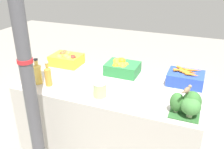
{
  "coord_description": "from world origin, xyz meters",
  "views": [
    {
      "loc": [
        0.77,
        -1.93,
        1.9
      ],
      "look_at": [
        0.0,
        0.0,
        0.94
      ],
      "focal_mm": 40.0,
      "sensor_mm": 36.0,
      "label": 1
    }
  ],
  "objects_px": {
    "broccoli_pile": "(188,104)",
    "sparrow_bird": "(187,89)",
    "juice_bottle_amber": "(48,76)",
    "support_pole": "(27,75)",
    "juice_bottle_ruby": "(28,70)",
    "pickle_jar": "(100,89)",
    "juice_bottle_golden": "(38,73)",
    "apple_crate": "(66,59)",
    "orange_crate": "(122,67)",
    "carrot_crate": "(186,78)"
  },
  "relations": [
    {
      "from": "broccoli_pile",
      "to": "juice_bottle_ruby",
      "type": "bearing_deg",
      "value": 178.75
    },
    {
      "from": "juice_bottle_amber",
      "to": "orange_crate",
      "type": "bearing_deg",
      "value": 42.88
    },
    {
      "from": "pickle_jar",
      "to": "sparrow_bird",
      "type": "relative_size",
      "value": 1.01
    },
    {
      "from": "support_pole",
      "to": "pickle_jar",
      "type": "distance_m",
      "value": 0.6
    },
    {
      "from": "orange_crate",
      "to": "sparrow_bird",
      "type": "distance_m",
      "value": 0.88
    },
    {
      "from": "apple_crate",
      "to": "juice_bottle_golden",
      "type": "height_order",
      "value": "juice_bottle_golden"
    },
    {
      "from": "support_pole",
      "to": "carrot_crate",
      "type": "bearing_deg",
      "value": 39.62
    },
    {
      "from": "carrot_crate",
      "to": "juice_bottle_ruby",
      "type": "relative_size",
      "value": 1.17
    },
    {
      "from": "juice_bottle_ruby",
      "to": "pickle_jar",
      "type": "xyz_separation_m",
      "value": [
        0.75,
        -0.01,
        -0.05
      ]
    },
    {
      "from": "juice_bottle_ruby",
      "to": "juice_bottle_amber",
      "type": "bearing_deg",
      "value": 0.0
    },
    {
      "from": "apple_crate",
      "to": "support_pole",
      "type": "bearing_deg",
      "value": -76.22
    },
    {
      "from": "juice_bottle_ruby",
      "to": "juice_bottle_golden",
      "type": "height_order",
      "value": "juice_bottle_ruby"
    },
    {
      "from": "orange_crate",
      "to": "carrot_crate",
      "type": "height_order",
      "value": "orange_crate"
    },
    {
      "from": "orange_crate",
      "to": "juice_bottle_amber",
      "type": "xyz_separation_m",
      "value": [
        -0.54,
        -0.5,
        0.03
      ]
    },
    {
      "from": "support_pole",
      "to": "orange_crate",
      "type": "xyz_separation_m",
      "value": [
        0.43,
        0.88,
        -0.22
      ]
    },
    {
      "from": "juice_bottle_amber",
      "to": "sparrow_bird",
      "type": "xyz_separation_m",
      "value": [
        1.23,
        -0.04,
        0.12
      ]
    },
    {
      "from": "orange_crate",
      "to": "broccoli_pile",
      "type": "xyz_separation_m",
      "value": [
        0.71,
        -0.53,
        0.03
      ]
    },
    {
      "from": "orange_crate",
      "to": "juice_bottle_amber",
      "type": "bearing_deg",
      "value": -137.12
    },
    {
      "from": "juice_bottle_amber",
      "to": "support_pole",
      "type": "bearing_deg",
      "value": -74.21
    },
    {
      "from": "juice_bottle_golden",
      "to": "orange_crate",
      "type": "bearing_deg",
      "value": 37.39
    },
    {
      "from": "apple_crate",
      "to": "juice_bottle_ruby",
      "type": "distance_m",
      "value": 0.51
    },
    {
      "from": "apple_crate",
      "to": "carrot_crate",
      "type": "height_order",
      "value": "carrot_crate"
    },
    {
      "from": "broccoli_pile",
      "to": "sparrow_bird",
      "type": "height_order",
      "value": "sparrow_bird"
    },
    {
      "from": "sparrow_bird",
      "to": "carrot_crate",
      "type": "bearing_deg",
      "value": 26.55
    },
    {
      "from": "apple_crate",
      "to": "juice_bottle_amber",
      "type": "distance_m",
      "value": 0.5
    },
    {
      "from": "pickle_jar",
      "to": "juice_bottle_amber",
      "type": "bearing_deg",
      "value": 178.89
    },
    {
      "from": "pickle_jar",
      "to": "sparrow_bird",
      "type": "bearing_deg",
      "value": -2.11
    },
    {
      "from": "carrot_crate",
      "to": "juice_bottle_ruby",
      "type": "distance_m",
      "value": 1.48
    },
    {
      "from": "carrot_crate",
      "to": "juice_bottle_amber",
      "type": "relative_size",
      "value": 1.37
    },
    {
      "from": "juice_bottle_ruby",
      "to": "pickle_jar",
      "type": "bearing_deg",
      "value": -0.78
    },
    {
      "from": "broccoli_pile",
      "to": "juice_bottle_golden",
      "type": "height_order",
      "value": "juice_bottle_golden"
    },
    {
      "from": "juice_bottle_ruby",
      "to": "pickle_jar",
      "type": "relative_size",
      "value": 2.1
    },
    {
      "from": "support_pole",
      "to": "juice_bottle_amber",
      "type": "distance_m",
      "value": 0.44
    },
    {
      "from": "juice_bottle_ruby",
      "to": "juice_bottle_golden",
      "type": "bearing_deg",
      "value": -0.0
    },
    {
      "from": "pickle_jar",
      "to": "sparrow_bird",
      "type": "xyz_separation_m",
      "value": [
        0.7,
        -0.03,
        0.15
      ]
    },
    {
      "from": "orange_crate",
      "to": "juice_bottle_golden",
      "type": "bearing_deg",
      "value": -142.61
    },
    {
      "from": "broccoli_pile",
      "to": "pickle_jar",
      "type": "distance_m",
      "value": 0.73
    },
    {
      "from": "apple_crate",
      "to": "pickle_jar",
      "type": "bearing_deg",
      "value": -38.53
    },
    {
      "from": "juice_bottle_golden",
      "to": "pickle_jar",
      "type": "height_order",
      "value": "juice_bottle_golden"
    },
    {
      "from": "orange_crate",
      "to": "broccoli_pile",
      "type": "bearing_deg",
      "value": -36.75
    },
    {
      "from": "juice_bottle_golden",
      "to": "broccoli_pile",
      "type": "bearing_deg",
      "value": -1.35
    },
    {
      "from": "support_pole",
      "to": "carrot_crate",
      "type": "relative_size",
      "value": 6.94
    },
    {
      "from": "sparrow_bird",
      "to": "apple_crate",
      "type": "bearing_deg",
      "value": 88.93
    },
    {
      "from": "broccoli_pile",
      "to": "juice_bottle_amber",
      "type": "xyz_separation_m",
      "value": [
        -1.25,
        0.03,
        0.0
      ]
    },
    {
      "from": "apple_crate",
      "to": "orange_crate",
      "type": "relative_size",
      "value": 1.0
    },
    {
      "from": "support_pole",
      "to": "carrot_crate",
      "type": "distance_m",
      "value": 1.4
    },
    {
      "from": "juice_bottle_ruby",
      "to": "juice_bottle_golden",
      "type": "xyz_separation_m",
      "value": [
        0.11,
        -0.0,
        -0.01
      ]
    },
    {
      "from": "juice_bottle_golden",
      "to": "sparrow_bird",
      "type": "bearing_deg",
      "value": -1.54
    },
    {
      "from": "carrot_crate",
      "to": "juice_bottle_golden",
      "type": "relative_size",
      "value": 1.32
    },
    {
      "from": "broccoli_pile",
      "to": "juice_bottle_golden",
      "type": "xyz_separation_m",
      "value": [
        -1.36,
        0.03,
        0.01
      ]
    }
  ]
}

